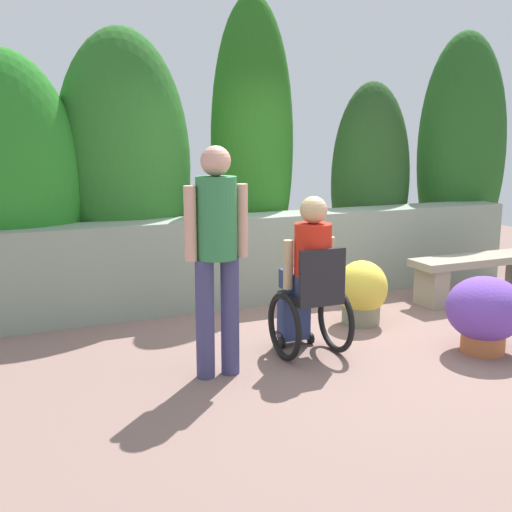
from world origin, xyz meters
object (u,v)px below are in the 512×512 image
(person_standing_companion, at_px, (217,246))
(person_in_wheelchair, at_px, (309,282))
(flower_pot_terracotta_by_wall, at_px, (485,313))
(stone_bench, at_px, (480,271))
(flower_pot_purple_near, at_px, (362,293))

(person_standing_companion, bearing_deg, person_in_wheelchair, 22.68)
(person_standing_companion, bearing_deg, flower_pot_terracotta_by_wall, 3.11)
(stone_bench, height_order, person_standing_companion, person_standing_companion)
(stone_bench, height_order, flower_pot_terracotta_by_wall, flower_pot_terracotta_by_wall)
(stone_bench, xyz_separation_m, person_standing_companion, (-3.38, -0.90, 0.68))
(person_in_wheelchair, distance_m, person_standing_companion, 0.94)
(person_standing_companion, height_order, flower_pot_purple_near, person_standing_companion)
(person_standing_companion, distance_m, flower_pot_purple_near, 1.99)
(person_in_wheelchair, xyz_separation_m, flower_pot_terracotta_by_wall, (1.38, -0.55, -0.28))
(stone_bench, distance_m, flower_pot_purple_near, 1.67)
(stone_bench, height_order, person_in_wheelchair, person_in_wheelchair)
(stone_bench, bearing_deg, person_standing_companion, -171.21)
(stone_bench, relative_size, person_in_wheelchair, 1.25)
(stone_bench, distance_m, person_standing_companion, 3.57)
(flower_pot_purple_near, bearing_deg, person_in_wheelchair, -147.77)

